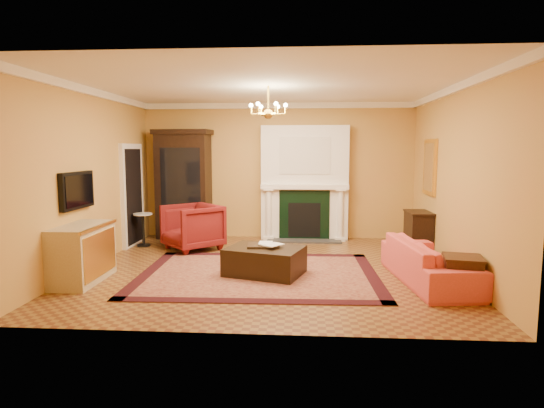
# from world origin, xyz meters

# --- Properties ---
(floor) EXTENTS (6.00, 5.50, 0.02)m
(floor) POSITION_xyz_m (0.00, 0.00, -0.01)
(floor) COLOR brown
(floor) RESTS_ON ground
(ceiling) EXTENTS (6.00, 5.50, 0.02)m
(ceiling) POSITION_xyz_m (0.00, 0.00, 3.01)
(ceiling) COLOR white
(ceiling) RESTS_ON wall_back
(wall_back) EXTENTS (6.00, 0.02, 3.00)m
(wall_back) POSITION_xyz_m (0.00, 2.76, 1.50)
(wall_back) COLOR #BB9743
(wall_back) RESTS_ON floor
(wall_front) EXTENTS (6.00, 0.02, 3.00)m
(wall_front) POSITION_xyz_m (0.00, -2.76, 1.50)
(wall_front) COLOR #BB9743
(wall_front) RESTS_ON floor
(wall_left) EXTENTS (0.02, 5.50, 3.00)m
(wall_left) POSITION_xyz_m (-3.01, 0.00, 1.50)
(wall_left) COLOR #BB9743
(wall_left) RESTS_ON floor
(wall_right) EXTENTS (0.02, 5.50, 3.00)m
(wall_right) POSITION_xyz_m (3.01, 0.00, 1.50)
(wall_right) COLOR #BB9743
(wall_right) RESTS_ON floor
(fireplace) EXTENTS (1.90, 0.70, 2.50)m
(fireplace) POSITION_xyz_m (0.60, 2.57, 1.19)
(fireplace) COLOR white
(fireplace) RESTS_ON wall_back
(crown_molding) EXTENTS (6.00, 5.50, 0.12)m
(crown_molding) POSITION_xyz_m (0.00, 0.96, 2.94)
(crown_molding) COLOR white
(crown_molding) RESTS_ON ceiling
(doorway) EXTENTS (0.08, 1.05, 2.10)m
(doorway) POSITION_xyz_m (-2.95, 1.70, 1.05)
(doorway) COLOR silver
(doorway) RESTS_ON wall_left
(tv_panel) EXTENTS (0.09, 0.95, 0.58)m
(tv_panel) POSITION_xyz_m (-2.95, -0.60, 1.35)
(tv_panel) COLOR black
(tv_panel) RESTS_ON wall_left
(gilt_mirror) EXTENTS (0.06, 0.76, 1.05)m
(gilt_mirror) POSITION_xyz_m (2.97, 1.40, 1.65)
(gilt_mirror) COLOR gold
(gilt_mirror) RESTS_ON wall_right
(chandelier) EXTENTS (0.63, 0.55, 0.53)m
(chandelier) POSITION_xyz_m (-0.00, 0.00, 2.61)
(chandelier) COLOR gold
(chandelier) RESTS_ON ceiling
(oriental_rug) EXTENTS (3.84, 2.92, 0.02)m
(oriental_rug) POSITION_xyz_m (-0.13, -0.40, 0.01)
(oriental_rug) COLOR #4C1010
(oriental_rug) RESTS_ON floor
(china_cabinet) EXTENTS (1.20, 0.62, 2.31)m
(china_cabinet) POSITION_xyz_m (-2.09, 2.49, 1.16)
(china_cabinet) COLOR black
(china_cabinet) RESTS_ON floor
(wingback_armchair) EXTENTS (1.32, 1.33, 1.00)m
(wingback_armchair) POSITION_xyz_m (-1.62, 1.34, 0.50)
(wingback_armchair) COLOR maroon
(wingback_armchair) RESTS_ON floor
(pedestal_table) EXTENTS (0.38, 0.38, 0.68)m
(pedestal_table) POSITION_xyz_m (-2.70, 1.56, 0.40)
(pedestal_table) COLOR black
(pedestal_table) RESTS_ON floor
(commode) EXTENTS (0.56, 1.16, 0.86)m
(commode) POSITION_xyz_m (-2.73, -0.97, 0.43)
(commode) COLOR #BDB38A
(commode) RESTS_ON floor
(coral_sofa) EXTENTS (0.86, 2.19, 0.83)m
(coral_sofa) POSITION_xyz_m (2.46, -0.63, 0.42)
(coral_sofa) COLOR #DE4846
(coral_sofa) RESTS_ON floor
(end_table) EXTENTS (0.54, 0.54, 0.54)m
(end_table) POSITION_xyz_m (2.72, -1.32, 0.27)
(end_table) COLOR #361D0E
(end_table) RESTS_ON floor
(console_table) EXTENTS (0.41, 0.70, 0.78)m
(console_table) POSITION_xyz_m (2.78, 1.32, 0.39)
(console_table) COLOR black
(console_table) RESTS_ON floor
(leather_ottoman) EXTENTS (1.35, 1.14, 0.43)m
(leather_ottoman) POSITION_xyz_m (-0.02, -0.41, 0.23)
(leather_ottoman) COLOR black
(leather_ottoman) RESTS_ON oriental_rug
(ottoman_tray) EXTENTS (0.53, 0.42, 0.03)m
(ottoman_tray) POSITION_xyz_m (-0.05, -0.35, 0.46)
(ottoman_tray) COLOR black
(ottoman_tray) RESTS_ON leather_ottoman
(book_a) EXTENTS (0.22, 0.03, 0.29)m
(book_a) POSITION_xyz_m (-0.13, -0.33, 0.62)
(book_a) COLOR gray
(book_a) RESTS_ON ottoman_tray
(book_b) EXTENTS (0.20, 0.16, 0.31)m
(book_b) POSITION_xyz_m (0.02, -0.37, 0.63)
(book_b) COLOR gray
(book_b) RESTS_ON ottoman_tray
(topiary_left) EXTENTS (0.17, 0.17, 0.46)m
(topiary_left) POSITION_xyz_m (0.00, 2.53, 1.48)
(topiary_left) COLOR gray
(topiary_left) RESTS_ON fireplace
(topiary_right) EXTENTS (0.16, 0.16, 0.44)m
(topiary_right) POSITION_xyz_m (1.19, 2.53, 1.47)
(topiary_right) COLOR gray
(topiary_right) RESTS_ON fireplace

